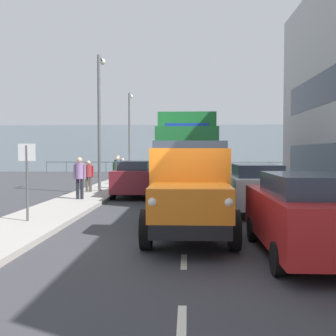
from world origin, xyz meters
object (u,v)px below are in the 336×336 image
object	(u,v)px
pedestrian_couple_a	(89,174)
car_maroon_oppositeside_0	(135,178)
lamp_post_promenade	(100,111)
car_red_kerbside_near	(304,213)
car_white_kerbside_1	(256,188)
pedestrian_in_dark_coat	(118,166)
lorry_cargo_green	(187,154)
lamp_post_far	(130,127)
truck_vintage_orange	(190,191)
street_sign	(27,168)
pedestrian_near_railing	(117,170)
pedestrian_strolling	(80,174)
pedestrian_couple_b	(123,169)

from	to	relation	value
pedestrian_couple_a	car_maroon_oppositeside_0	bearing A→B (deg)	165.05
car_maroon_oppositeside_0	lamp_post_promenade	world-z (taller)	lamp_post_promenade
car_red_kerbside_near	car_white_kerbside_1	distance (m)	5.92
pedestrian_couple_a	pedestrian_in_dark_coat	world-z (taller)	pedestrian_in_dark_coat
lorry_cargo_green	lamp_post_far	distance (m)	14.15
truck_vintage_orange	street_sign	size ratio (longest dim) A/B	2.51
pedestrian_couple_a	pedestrian_in_dark_coat	distance (m)	7.16
truck_vintage_orange	street_sign	distance (m)	4.93
pedestrian_couple_a	lamp_post_promenade	world-z (taller)	lamp_post_promenade
car_white_kerbside_1	pedestrian_near_railing	xyz separation A→B (m)	(6.26, -7.67, 0.28)
car_white_kerbside_1	car_maroon_oppositeside_0	xyz separation A→B (m)	(4.94, -4.94, -0.00)
pedestrian_strolling	pedestrian_couple_a	distance (m)	3.04
truck_vintage_orange	pedestrian_near_railing	bearing A→B (deg)	-71.69
truck_vintage_orange	lamp_post_far	distance (m)	22.83
truck_vintage_orange	lamp_post_promenade	bearing A→B (deg)	-66.45
car_maroon_oppositeside_0	pedestrian_near_railing	size ratio (longest dim) A/B	2.32
truck_vintage_orange	car_maroon_oppositeside_0	bearing A→B (deg)	-74.12
pedestrian_couple_a	lamp_post_promenade	distance (m)	3.31
pedestrian_couple_a	pedestrian_near_railing	size ratio (longest dim) A/B	0.90
lorry_cargo_green	car_white_kerbside_1	world-z (taller)	lorry_cargo_green
lamp_post_far	street_sign	size ratio (longest dim) A/B	2.98
car_red_kerbside_near	car_maroon_oppositeside_0	distance (m)	11.92
pedestrian_couple_a	lamp_post_promenade	xyz separation A→B (m)	(-0.41, -0.78, 3.19)
pedestrian_near_railing	pedestrian_couple_b	size ratio (longest dim) A/B	1.07
lorry_cargo_green	car_maroon_oppositeside_0	distance (m)	2.78
car_white_kerbside_1	car_maroon_oppositeside_0	size ratio (longest dim) A/B	0.96
lamp_post_promenade	car_white_kerbside_1	bearing A→B (deg)	137.47
pedestrian_couple_b	pedestrian_in_dark_coat	bearing A→B (deg)	-73.80
car_maroon_oppositeside_0	pedestrian_couple_a	distance (m)	2.50
car_red_kerbside_near	pedestrian_strolling	size ratio (longest dim) A/B	2.50
lamp_post_promenade	lamp_post_far	distance (m)	11.61
pedestrian_strolling	pedestrian_in_dark_coat	bearing A→B (deg)	-89.31
car_maroon_oppositeside_0	pedestrian_couple_b	world-z (taller)	pedestrian_couple_b
lamp_post_far	street_sign	bearing A→B (deg)	90.00
pedestrian_in_dark_coat	lorry_cargo_green	bearing A→B (deg)	120.35
pedestrian_couple_b	street_sign	bearing A→B (deg)	87.13
car_red_kerbside_near	pedestrian_couple_b	size ratio (longest dim) A/B	2.75
lamp_post_promenade	car_red_kerbside_near	bearing A→B (deg)	119.46
pedestrian_couple_a	lamp_post_promenade	size ratio (longest dim) A/B	0.22
car_white_kerbside_1	pedestrian_in_dark_coat	distance (m)	14.59
car_white_kerbside_1	street_sign	xyz separation A→B (m)	(7.06, 2.84, 0.79)
lamp_post_promenade	pedestrian_couple_b	bearing A→B (deg)	-97.74
pedestrian_couple_b	lorry_cargo_green	bearing A→B (deg)	125.54
pedestrian_near_railing	pedestrian_couple_b	distance (m)	2.64
car_maroon_oppositeside_0	lamp_post_promenade	xyz separation A→B (m)	(2.00, -1.42, 3.36)
car_maroon_oppositeside_0	pedestrian_couple_b	distance (m)	5.57
car_maroon_oppositeside_0	pedestrian_couple_a	world-z (taller)	car_maroon_oppositeside_0
lorry_cargo_green	pedestrian_couple_b	size ratio (longest dim) A/B	5.08
car_red_kerbside_near	pedestrian_couple_b	bearing A→B (deg)	-68.47
pedestrian_strolling	pedestrian_couple_b	size ratio (longest dim) A/B	1.10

